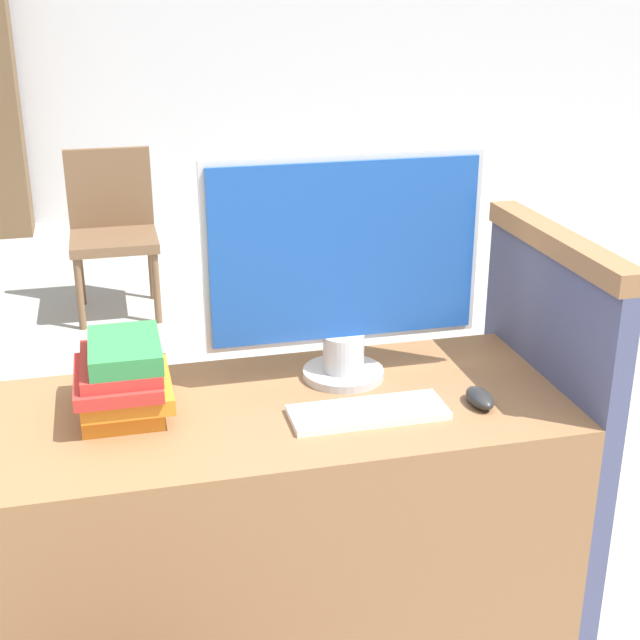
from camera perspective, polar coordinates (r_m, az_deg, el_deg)
name	(u,v)px	position (r m, az deg, el deg)	size (l,w,h in m)	color
wall_back	(140,18)	(6.59, -11.44, 18.44)	(12.00, 0.06, 2.80)	silver
desk	(280,548)	(2.23, -2.58, -14.39)	(1.32, 0.57, 0.77)	#8C603D
carrel_divider	(539,442)	(2.36, 13.86, -7.57)	(0.07, 0.64, 1.12)	#474C70
monitor	(344,267)	(2.06, 1.56, 3.43)	(0.65, 0.20, 0.54)	#B7B7BC
keyboard	(368,412)	(1.98, 3.10, -5.92)	(0.35, 0.13, 0.02)	white
mouse	(480,398)	(2.05, 10.19, -4.93)	(0.05, 0.10, 0.04)	#262626
book_stack	(122,378)	(2.00, -12.53, -3.64)	(0.21, 0.27, 0.18)	orange
far_chair	(112,224)	(4.78, -13.14, 6.02)	(0.44, 0.44, 0.84)	brown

